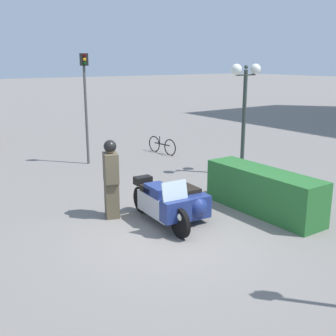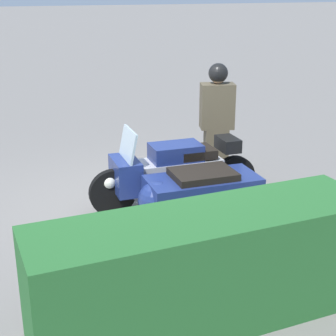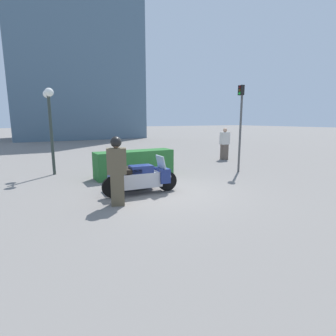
# 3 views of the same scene
# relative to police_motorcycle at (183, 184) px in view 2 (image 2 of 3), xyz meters

# --- Properties ---
(ground_plane) EXTENTS (160.00, 160.00, 0.00)m
(ground_plane) POSITION_rel_police_motorcycle_xyz_m (0.67, -0.51, -0.46)
(ground_plane) COLOR slate
(police_motorcycle) EXTENTS (2.38, 1.42, 1.15)m
(police_motorcycle) POSITION_rel_police_motorcycle_xyz_m (0.00, 0.00, 0.00)
(police_motorcycle) COLOR black
(police_motorcycle) RESTS_ON ground
(officer_rider) EXTENTS (0.56, 0.44, 1.82)m
(officer_rider) POSITION_rel_police_motorcycle_xyz_m (-1.03, -1.03, 0.50)
(officer_rider) COLOR brown
(officer_rider) RESTS_ON ground
(hedge_bush_curbside) EXTENTS (3.12, 0.83, 1.04)m
(hedge_bush_curbside) POSITION_rel_police_motorcycle_xyz_m (0.72, 2.08, 0.06)
(hedge_bush_curbside) COLOR #28662D
(hedge_bush_curbside) RESTS_ON ground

